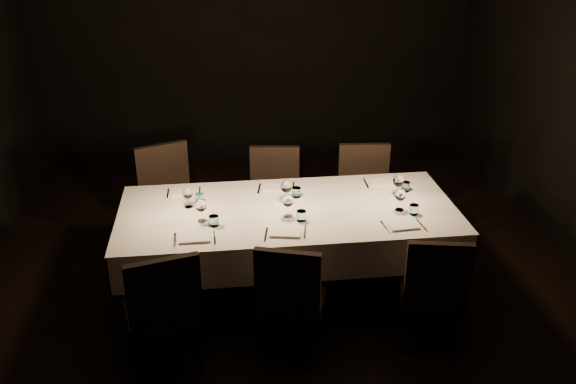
{
  "coord_description": "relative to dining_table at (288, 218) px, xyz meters",
  "views": [
    {
      "loc": [
        -0.5,
        -4.05,
        2.79
      ],
      "look_at": [
        0.0,
        0.0,
        0.9
      ],
      "focal_mm": 38.0,
      "sensor_mm": 36.0,
      "label": 1
    }
  ],
  "objects": [
    {
      "name": "room",
      "position": [
        0.0,
        0.0,
        0.81
      ],
      "size": [
        5.01,
        6.01,
        3.01
      ],
      "color": "black",
      "rests_on": "ground"
    },
    {
      "name": "dining_table",
      "position": [
        0.0,
        0.0,
        0.0
      ],
      "size": [
        2.52,
        1.12,
        0.76
      ],
      "color": "black",
      "rests_on": "ground"
    },
    {
      "name": "chair_near_left",
      "position": [
        -0.89,
        -0.82,
        -0.17
      ],
      "size": [
        0.55,
        0.55,
        0.94
      ],
      "rotation": [
        0.0,
        0.0,
        3.39
      ],
      "color": "black",
      "rests_on": "ground"
    },
    {
      "name": "place_setting_near_left",
      "position": [
        -0.63,
        -0.22,
        0.14
      ],
      "size": [
        0.31,
        0.4,
        0.17
      ],
      "rotation": [
        0.0,
        0.0,
        0.03
      ],
      "color": "white",
      "rests_on": "dining_table"
    },
    {
      "name": "chair_near_center",
      "position": [
        -0.08,
        -0.74,
        -0.19
      ],
      "size": [
        0.53,
        0.53,
        0.89
      ],
      "rotation": [
        0.0,
        0.0,
        2.83
      ],
      "color": "black",
      "rests_on": "ground"
    },
    {
      "name": "place_setting_near_center",
      "position": [
        -0.01,
        -0.22,
        0.14
      ],
      "size": [
        0.33,
        0.4,
        0.18
      ],
      "rotation": [
        0.0,
        0.0,
        -0.18
      ],
      "color": "white",
      "rests_on": "dining_table"
    },
    {
      "name": "chair_near_right",
      "position": [
        0.9,
        -0.75,
        -0.2
      ],
      "size": [
        0.5,
        0.5,
        0.88
      ],
      "rotation": [
        0.0,
        0.0,
        2.94
      ],
      "color": "black",
      "rests_on": "ground"
    },
    {
      "name": "place_setting_near_right",
      "position": [
        0.83,
        -0.22,
        0.14
      ],
      "size": [
        0.31,
        0.4,
        0.17
      ],
      "rotation": [
        0.0,
        0.0,
        0.09
      ],
      "color": "white",
      "rests_on": "dining_table"
    },
    {
      "name": "chair_far_left",
      "position": [
        -0.94,
        0.84,
        -0.15
      ],
      "size": [
        0.6,
        0.6,
        0.97
      ],
      "rotation": [
        0.0,
        0.0,
        0.38
      ],
      "color": "black",
      "rests_on": "ground"
    },
    {
      "name": "place_setting_far_left",
      "position": [
        -0.73,
        0.22,
        0.14
      ],
      "size": [
        0.29,
        0.39,
        0.16
      ],
      "rotation": [
        0.0,
        0.0,
        -0.02
      ],
      "color": "white",
      "rests_on": "dining_table"
    },
    {
      "name": "chair_far_center",
      "position": [
        -0.02,
        0.83,
        -0.18
      ],
      "size": [
        0.49,
        0.49,
        0.91
      ],
      "rotation": [
        0.0,
        0.0,
        -0.14
      ],
      "color": "black",
      "rests_on": "ground"
    },
    {
      "name": "place_setting_far_center",
      "position": [
        0.01,
        0.22,
        0.14
      ],
      "size": [
        0.34,
        0.4,
        0.18
      ],
      "rotation": [
        0.0,
        0.0,
        -0.18
      ],
      "color": "white",
      "rests_on": "dining_table"
    },
    {
      "name": "chair_far_right",
      "position": [
        0.77,
        0.73,
        -0.17
      ],
      "size": [
        0.49,
        0.49,
        0.93
      ],
      "rotation": [
        0.0,
        0.0,
        -0.1
      ],
      "color": "black",
      "rests_on": "ground"
    },
    {
      "name": "place_setting_far_right",
      "position": [
        0.88,
        0.22,
        0.14
      ],
      "size": [
        0.32,
        0.4,
        0.18
      ],
      "rotation": [
        0.0,
        0.0,
        -0.04
      ],
      "color": "white",
      "rests_on": "dining_table"
    }
  ]
}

